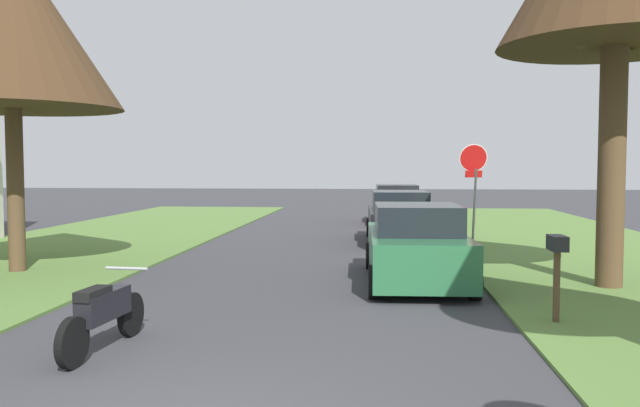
{
  "coord_description": "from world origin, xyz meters",
  "views": [
    {
      "loc": [
        1.6,
        -5.21,
        2.33
      ],
      "look_at": [
        0.56,
        6.16,
        1.66
      ],
      "focal_mm": 36.27,
      "sensor_mm": 36.0,
      "label": 1
    }
  ],
  "objects": [
    {
      "name": "stop_sign_far",
      "position": [
        4.31,
        13.64,
        2.15
      ],
      "size": [
        0.82,
        0.73,
        2.91
      ],
      "color": "#9EA0A5",
      "rests_on": "grass_verge_right"
    },
    {
      "name": "street_tree_left_mid_a",
      "position": [
        -6.23,
        8.08,
        5.34
      ],
      "size": [
        4.6,
        4.6,
        7.11
      ],
      "color": "brown",
      "rests_on": "grass_verge_left"
    },
    {
      "name": "parked_sedan_green",
      "position": [
        2.35,
        7.67,
        0.72
      ],
      "size": [
        2.07,
        4.46,
        1.57
      ],
      "color": "#28663D",
      "rests_on": "ground"
    },
    {
      "name": "parked_sedan_black",
      "position": [
        2.23,
        14.43,
        0.72
      ],
      "size": [
        2.07,
        4.46,
        1.57
      ],
      "color": "black",
      "rests_on": "ground"
    },
    {
      "name": "parked_sedan_red",
      "position": [
        2.31,
        21.01,
        0.72
      ],
      "size": [
        2.07,
        4.46,
        1.57
      ],
      "color": "red",
      "rests_on": "ground"
    },
    {
      "name": "parked_motorcycle",
      "position": [
        -1.84,
        2.51,
        0.48
      ],
      "size": [
        0.6,
        2.05,
        0.97
      ],
      "color": "black",
      "rests_on": "ground"
    },
    {
      "name": "curbside_mailbox",
      "position": [
        4.19,
        4.4,
        1.06
      ],
      "size": [
        0.22,
        0.44,
        1.27
      ],
      "color": "brown",
      "rests_on": "grass_verge_right"
    }
  ]
}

